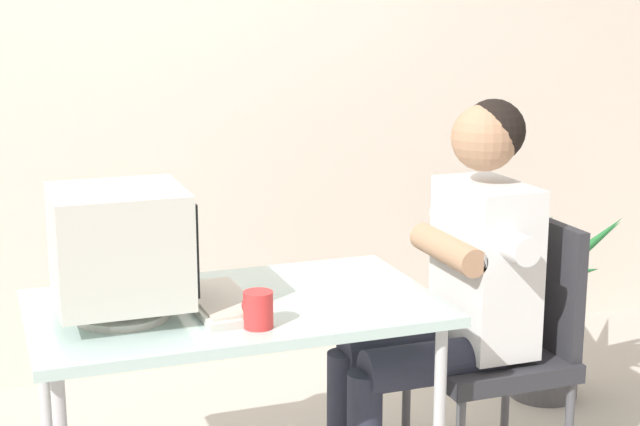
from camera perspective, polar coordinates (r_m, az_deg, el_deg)
name	(u,v)px	position (r m, az deg, el deg)	size (l,w,h in m)	color
wall_back	(213,19)	(4.18, -6.23, 11.18)	(8.00, 0.10, 3.00)	beige
desk	(235,322)	(2.91, -5.00, -6.36)	(1.19, 0.70, 0.72)	#B7B7BC
crt_monitor	(121,248)	(2.75, -11.53, -1.99)	(0.37, 0.35, 0.37)	silver
keyboard	(221,302)	(2.86, -5.80, -5.17)	(0.19, 0.42, 0.03)	silver
office_chair	(506,337)	(3.33, 10.80, -7.12)	(0.46, 0.46, 0.88)	#4C4C51
person_seated	(454,282)	(3.17, 7.79, -4.03)	(0.75, 0.57, 1.29)	silver
potted_plant	(546,309)	(4.05, 13.04, -5.44)	(0.67, 0.67, 0.80)	#4C4C51
desk_mug	(258,309)	(2.67, -3.64, -5.61)	(0.08, 0.09, 0.10)	red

